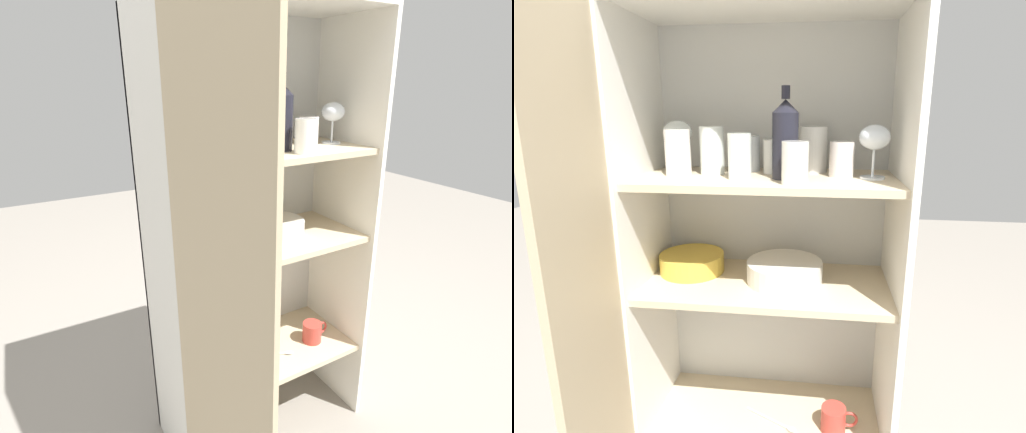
# 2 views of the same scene
# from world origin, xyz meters

# --- Properties ---
(cupboard_back_panel) EXTENTS (0.75, 0.02, 1.55)m
(cupboard_back_panel) POSITION_xyz_m (0.00, 0.35, 0.77)
(cupboard_back_panel) COLOR silver
(cupboard_back_panel) RESTS_ON ground_plane
(cupboard_side_left) EXTENTS (0.02, 0.37, 1.55)m
(cupboard_side_left) POSITION_xyz_m (-0.37, 0.17, 0.77)
(cupboard_side_left) COLOR white
(cupboard_side_left) RESTS_ON ground_plane
(cupboard_side_right) EXTENTS (0.02, 0.37, 1.55)m
(cupboard_side_right) POSITION_xyz_m (0.37, 0.17, 0.77)
(cupboard_side_right) COLOR white
(cupboard_side_right) RESTS_ON ground_plane
(cupboard_top_panel) EXTENTS (0.75, 0.37, 0.02)m
(cupboard_top_panel) POSITION_xyz_m (0.00, 0.17, 1.56)
(cupboard_top_panel) COLOR white
(cupboard_top_panel) RESTS_ON cupboard_side_left
(shelf_board_lower) EXTENTS (0.71, 0.34, 0.02)m
(shelf_board_lower) POSITION_xyz_m (0.00, 0.17, 0.32)
(shelf_board_lower) COLOR beige
(shelf_board_middle) EXTENTS (0.71, 0.34, 0.02)m
(shelf_board_middle) POSITION_xyz_m (0.00, 0.17, 0.79)
(shelf_board_middle) COLOR beige
(shelf_board_upper) EXTENTS (0.71, 0.34, 0.02)m
(shelf_board_upper) POSITION_xyz_m (0.00, 0.17, 1.11)
(shelf_board_upper) COLOR beige
(cupboard_door) EXTENTS (0.09, 0.37, 1.55)m
(cupboard_door) POSITION_xyz_m (-0.34, -0.20, 0.77)
(cupboard_door) COLOR tan
(cupboard_door) RESTS_ON ground_plane
(tumbler_glass_0) EXTENTS (0.07, 0.07, 0.10)m
(tumbler_glass_0) POSITION_xyz_m (0.02, 0.23, 1.17)
(tumbler_glass_0) COLOR white
(tumbler_glass_0) RESTS_ON shelf_board_upper
(tumbler_glass_1) EXTENTS (0.07, 0.07, 0.11)m
(tumbler_glass_1) POSITION_xyz_m (0.09, 0.06, 1.17)
(tumbler_glass_1) COLOR white
(tumbler_glass_1) RESTS_ON shelf_board_upper
(tumbler_glass_2) EXTENTS (0.07, 0.07, 0.14)m
(tumbler_glass_2) POSITION_xyz_m (-0.16, 0.19, 1.19)
(tumbler_glass_2) COLOR white
(tumbler_glass_2) RESTS_ON shelf_board_upper
(tumbler_glass_3) EXTENTS (0.07, 0.07, 0.13)m
(tumbler_glass_3) POSITION_xyz_m (-0.25, 0.15, 1.18)
(tumbler_glass_3) COLOR silver
(tumbler_glass_3) RESTS_ON shelf_board_upper
(tumbler_glass_4) EXTENTS (0.06, 0.06, 0.12)m
(tumbler_glass_4) POSITION_xyz_m (-0.06, 0.11, 1.18)
(tumbler_glass_4) COLOR white
(tumbler_glass_4) RESTS_ON shelf_board_upper
(tumbler_glass_5) EXTENTS (0.07, 0.07, 0.10)m
(tumbler_glass_5) POSITION_xyz_m (0.21, 0.19, 1.17)
(tumbler_glass_5) COLOR silver
(tumbler_glass_5) RESTS_ON shelf_board_upper
(tumbler_glass_6) EXTENTS (0.07, 0.07, 0.11)m
(tumbler_glass_6) POSITION_xyz_m (-0.07, 0.27, 1.17)
(tumbler_glass_6) COLOR white
(tumbler_glass_6) RESTS_ON shelf_board_upper
(tumbler_glass_7) EXTENTS (0.08, 0.08, 0.13)m
(tumbler_glass_7) POSITION_xyz_m (0.13, 0.27, 1.19)
(tumbler_glass_7) COLOR white
(tumbler_glass_7) RESTS_ON shelf_board_upper
(wine_glass_0) EXTENTS (0.08, 0.08, 0.14)m
(wine_glass_0) POSITION_xyz_m (0.29, 0.16, 1.22)
(wine_glass_0) COLOR white
(wine_glass_0) RESTS_ON shelf_board_upper
(wine_glass_1) EXTENTS (0.09, 0.09, 0.15)m
(wine_glass_1) POSITION_xyz_m (-0.28, 0.25, 1.23)
(wine_glass_1) COLOR white
(wine_glass_1) RESTS_ON shelf_board_upper
(wine_bottle) EXTENTS (0.07, 0.07, 0.24)m
(wine_bottle) POSITION_xyz_m (0.05, 0.14, 1.22)
(wine_bottle) COLOR black
(wine_bottle) RESTS_ON shelf_board_upper
(plate_stack_white) EXTENTS (0.23, 0.23, 0.06)m
(plate_stack_white) POSITION_xyz_m (0.05, 0.18, 0.83)
(plate_stack_white) COLOR silver
(plate_stack_white) RESTS_ON shelf_board_middle
(mixing_bowl_large) EXTENTS (0.20, 0.20, 0.06)m
(mixing_bowl_large) POSITION_xyz_m (-0.25, 0.22, 0.83)
(mixing_bowl_large) COLOR gold
(mixing_bowl_large) RESTS_ON shelf_board_middle
(coffee_mug_primary) EXTENTS (0.11, 0.08, 0.08)m
(coffee_mug_primary) POSITION_xyz_m (0.22, 0.12, 0.37)
(coffee_mug_primary) COLOR #BC3D33
(coffee_mug_primary) RESTS_ON shelf_board_lower
(serving_spoon) EXTENTS (0.18, 0.10, 0.01)m
(serving_spoon) POSITION_xyz_m (0.03, 0.13, 0.33)
(serving_spoon) COLOR silver
(serving_spoon) RESTS_ON shelf_board_lower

